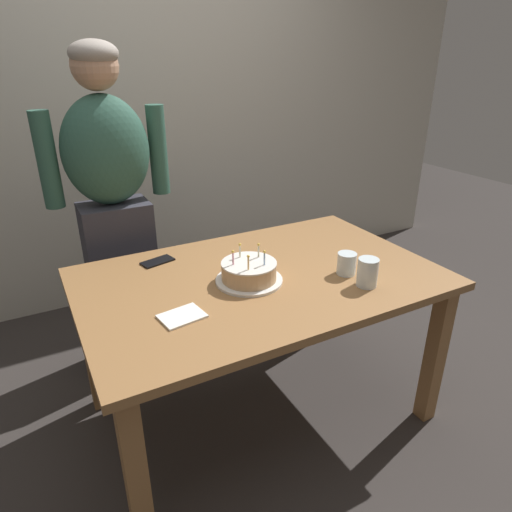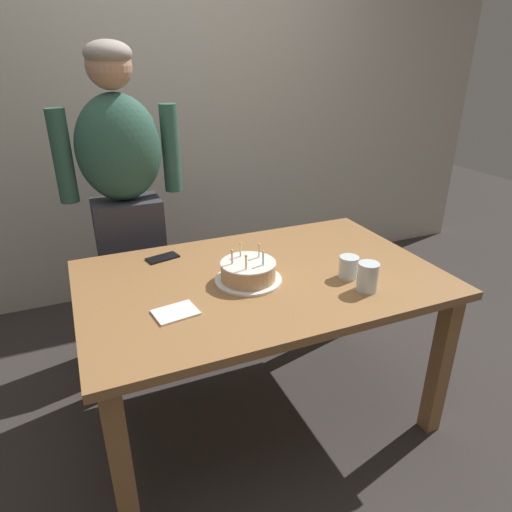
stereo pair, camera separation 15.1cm
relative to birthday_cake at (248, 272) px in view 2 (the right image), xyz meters
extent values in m
plane|color=#332D2B|center=(0.07, 0.03, -0.78)|extent=(10.00, 10.00, 0.00)
cube|color=beige|center=(0.07, 1.58, 0.52)|extent=(5.20, 0.10, 2.60)
cube|color=olive|center=(0.07, 0.03, -0.06)|extent=(1.50, 0.96, 0.03)
cube|color=olive|center=(-0.61, -0.38, -0.43)|extent=(0.07, 0.07, 0.70)
cube|color=olive|center=(0.75, -0.38, -0.43)|extent=(0.07, 0.07, 0.70)
cube|color=olive|center=(-0.61, 0.44, -0.43)|extent=(0.07, 0.07, 0.70)
cube|color=olive|center=(0.75, 0.44, -0.43)|extent=(0.07, 0.07, 0.70)
cylinder|color=white|center=(0.00, 0.00, -0.04)|extent=(0.28, 0.28, 0.01)
cylinder|color=tan|center=(0.00, 0.00, 0.01)|extent=(0.23, 0.23, 0.07)
cylinder|color=silver|center=(0.00, 0.00, 0.04)|extent=(0.23, 0.23, 0.01)
cylinder|color=beige|center=(-0.01, 0.07, 0.07)|extent=(0.01, 0.01, 0.05)
sphere|color=#F9C64C|center=(-0.01, 0.07, 0.10)|extent=(0.01, 0.01, 0.01)
cylinder|color=pink|center=(-0.06, 0.01, 0.07)|extent=(0.01, 0.01, 0.05)
sphere|color=#F9C64C|center=(-0.06, 0.01, 0.10)|extent=(0.01, 0.01, 0.01)
cylinder|color=#EAB266|center=(-0.03, -0.06, 0.07)|extent=(0.01, 0.01, 0.05)
sphere|color=#F9C64C|center=(-0.03, -0.06, 0.10)|extent=(0.01, 0.01, 0.01)
cylinder|color=#93B7DB|center=(0.04, -0.05, 0.07)|extent=(0.01, 0.01, 0.05)
sphere|color=#F9C64C|center=(0.04, -0.05, 0.10)|extent=(0.01, 0.01, 0.01)
cylinder|color=beige|center=(0.06, 0.03, 0.07)|extent=(0.01, 0.01, 0.05)
sphere|color=#F9C64C|center=(0.06, 0.03, 0.10)|extent=(0.01, 0.01, 0.01)
cylinder|color=silver|center=(0.40, -0.13, 0.01)|extent=(0.08, 0.08, 0.09)
cylinder|color=silver|center=(0.40, -0.26, 0.02)|extent=(0.08, 0.08, 0.12)
cube|color=black|center=(-0.28, 0.36, -0.04)|extent=(0.16, 0.11, 0.01)
cube|color=white|center=(-0.34, -0.13, -0.04)|extent=(0.17, 0.14, 0.01)
cube|color=#33333D|center=(-0.37, 0.76, -0.32)|extent=(0.34, 0.23, 0.92)
ellipsoid|color=#2D5647|center=(-0.37, 0.76, 0.40)|extent=(0.41, 0.27, 0.52)
sphere|color=tan|center=(-0.37, 0.76, 0.77)|extent=(0.21, 0.21, 0.21)
ellipsoid|color=gray|center=(-0.37, 0.75, 0.82)|extent=(0.21, 0.21, 0.12)
cylinder|color=#2D5647|center=(-0.11, 0.79, 0.37)|extent=(0.09, 0.09, 0.44)
cylinder|color=#2D5647|center=(-0.63, 0.79, 0.37)|extent=(0.09, 0.09, 0.44)
camera|label=1|loc=(-0.76, -1.46, 0.81)|focal=31.39mm
camera|label=2|loc=(-0.62, -1.52, 0.81)|focal=31.39mm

